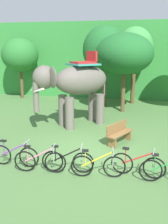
# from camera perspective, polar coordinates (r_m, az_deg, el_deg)

# --- Properties ---
(ground_plane) EXTENTS (80.00, 80.00, 0.00)m
(ground_plane) POSITION_cam_1_polar(r_m,az_deg,el_deg) (10.13, 1.56, -8.66)
(ground_plane) COLOR #4C753D
(foliage_hedge) EXTENTS (36.00, 6.00, 5.92)m
(foliage_hedge) POSITION_cam_1_polar(r_m,az_deg,el_deg) (23.06, 8.25, 11.63)
(foliage_hedge) COLOR #338438
(foliage_hedge) RESTS_ON ground
(tree_right) EXTENTS (2.82, 2.82, 4.66)m
(tree_right) POSITION_cam_1_polar(r_m,az_deg,el_deg) (20.72, -14.13, 12.21)
(tree_right) COLOR brown
(tree_right) RESTS_ON ground
(tree_far_left) EXTENTS (2.94, 2.94, 5.38)m
(tree_far_left) POSITION_cam_1_polar(r_m,az_deg,el_deg) (17.61, 4.63, 13.58)
(tree_far_left) COLOR brown
(tree_far_left) RESTS_ON ground
(tree_left) EXTENTS (3.48, 3.48, 4.83)m
(tree_left) POSITION_cam_1_polar(r_m,az_deg,el_deg) (15.88, 9.06, 12.73)
(tree_left) COLOR brown
(tree_left) RESTS_ON ground
(tree_center_left) EXTENTS (2.53, 2.53, 5.36)m
(tree_center_left) POSITION_cam_1_polar(r_m,az_deg,el_deg) (18.57, 11.27, 13.81)
(tree_center_left) COLOR brown
(tree_center_left) RESTS_ON ground
(elephant) EXTENTS (3.74, 3.60, 3.78)m
(elephant) POSITION_cam_1_polar(r_m,az_deg,el_deg) (12.83, -1.88, 6.43)
(elephant) COLOR #665E56
(elephant) RESTS_ON ground
(bike_purple) EXTENTS (1.71, 0.52, 0.92)m
(bike_purple) POSITION_cam_1_polar(r_m,az_deg,el_deg) (9.10, -15.19, -9.30)
(bike_purple) COLOR black
(bike_purple) RESTS_ON ground
(bike_pink) EXTENTS (1.70, 0.52, 0.92)m
(bike_pink) POSITION_cam_1_polar(r_m,az_deg,el_deg) (8.49, -9.85, -10.76)
(bike_pink) COLOR black
(bike_pink) RESTS_ON ground
(bike_black) EXTENTS (1.71, 0.52, 0.92)m
(bike_black) POSITION_cam_1_polar(r_m,az_deg,el_deg) (8.39, -3.70, -10.88)
(bike_black) COLOR black
(bike_black) RESTS_ON ground
(bike_yellow) EXTENTS (1.70, 0.52, 0.92)m
(bike_yellow) POSITION_cam_1_polar(r_m,az_deg,el_deg) (8.09, 3.15, -11.86)
(bike_yellow) COLOR black
(bike_yellow) RESTS_ON ground
(bike_red) EXTENTS (1.70, 0.52, 0.92)m
(bike_red) POSITION_cam_1_polar(r_m,az_deg,el_deg) (8.30, 11.94, -11.46)
(bike_red) COLOR black
(bike_red) RESTS_ON ground
(bike_green) EXTENTS (1.71, 0.52, 0.92)m
(bike_green) POSITION_cam_1_polar(r_m,az_deg,el_deg) (8.16, 18.25, -12.38)
(bike_green) COLOR black
(bike_green) RESTS_ON ground
(wooden_bench) EXTENTS (1.05, 1.52, 0.89)m
(wooden_bench) POSITION_cam_1_polar(r_m,az_deg,el_deg) (10.85, 7.82, -4.53)
(wooden_bench) COLOR brown
(wooden_bench) RESTS_ON ground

